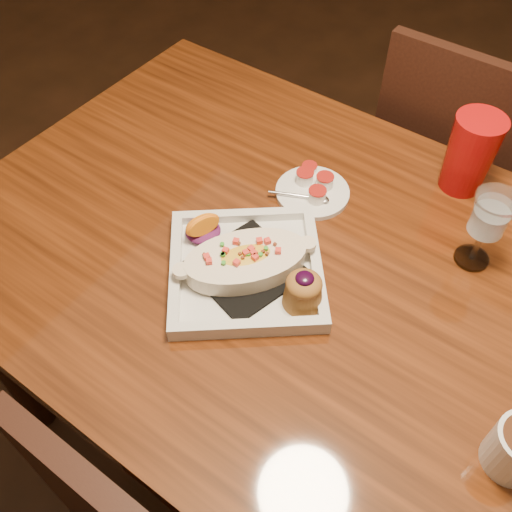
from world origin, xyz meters
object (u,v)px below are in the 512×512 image
Objects in this scene: chair_far at (454,183)px; plate at (251,267)px; goblet at (490,219)px; red_tumbler at (470,154)px; table at (339,316)px; saucer at (312,190)px.

chair_far is 2.53× the size of plate.
red_tumbler is at bearing 119.26° from goblet.
red_tumbler is at bearing 80.39° from table.
chair_far reaches higher than goblet.
chair_far reaches higher than plate.
table is 0.65m from chair_far.
plate is at bearing 78.59° from chair_far.
red_tumbler reaches higher than plate.
plate is (-0.14, -0.08, 0.12)m from table.
goblet is 1.06× the size of saucer.
goblet is at bearing 4.67° from saucer.
plate reaches higher than saucer.
red_tumbler is at bearing 40.97° from saucer.
table is 0.21m from plate.
goblet reaches higher than table.
red_tumbler is at bearing 102.05° from chair_far.
red_tumbler is (0.06, 0.35, 0.18)m from table.
table is 0.31m from goblet.
table is at bearing -43.15° from saucer.
saucer is (-0.17, -0.47, 0.25)m from chair_far.
table is at bearing 90.00° from chair_far.
red_tumbler is at bearing 25.92° from plate.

